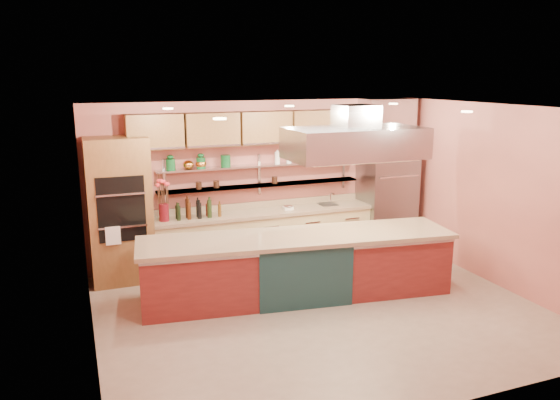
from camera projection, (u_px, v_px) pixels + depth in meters
name	position (u px, v px, depth m)	size (l,w,h in m)	color
floor	(321.00, 311.00, 7.64)	(6.00, 5.00, 0.02)	gray
ceiling	(324.00, 108.00, 7.01)	(6.00, 5.00, 0.02)	black
wall_back	(261.00, 181.00, 9.60)	(6.00, 0.04, 2.80)	#C1685B
wall_front	(438.00, 276.00, 5.05)	(6.00, 0.04, 2.80)	#C1685B
wall_left	(87.00, 237.00, 6.27)	(0.04, 5.00, 2.80)	#C1685B
wall_right	(499.00, 196.00, 8.37)	(0.04, 5.00, 2.80)	#C1685B
oven_stack	(120.00, 211.00, 8.50)	(0.95, 0.64, 2.30)	brown
refrigerator	(387.00, 194.00, 10.17)	(0.95, 0.72, 2.10)	gray
back_counter	(265.00, 237.00, 9.52)	(3.84, 0.64, 0.93)	tan
wall_shelf_lower	(261.00, 185.00, 9.47)	(3.60, 0.26, 0.03)	#B4B7BB
wall_shelf_upper	(261.00, 165.00, 9.39)	(3.60, 0.26, 0.03)	#B4B7BB
upper_cabinets	(264.00, 128.00, 9.22)	(4.60, 0.36, 0.55)	brown
range_hood	(355.00, 143.00, 7.96)	(2.00, 1.00, 0.45)	#B4B7BB
ceiling_downlights	(318.00, 110.00, 7.20)	(4.00, 2.80, 0.02)	#FFE5A5
island	(298.00, 266.00, 8.04)	(4.50, 0.98, 0.94)	maroon
flower_vase	(164.00, 212.00, 8.73)	(0.16, 0.16, 0.28)	#5C0D16
oil_bottle_cluster	(199.00, 210.00, 8.93)	(0.80, 0.23, 0.26)	black
kitchen_scale	(288.00, 207.00, 9.50)	(0.16, 0.12, 0.09)	white
bar_faucet	(330.00, 198.00, 9.88)	(0.03, 0.03, 0.21)	white
copper_kettle	(188.00, 165.00, 8.93)	(0.18, 0.18, 0.14)	orange
green_canister	(226.00, 161.00, 9.15)	(0.16, 0.16, 0.20)	#104C20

